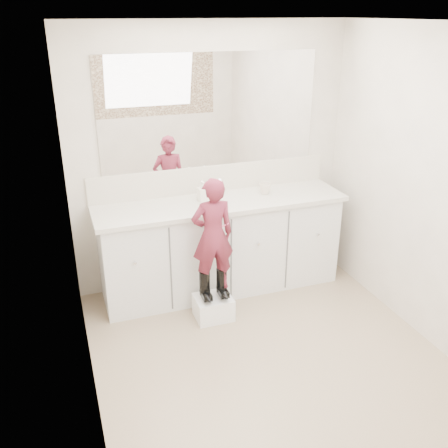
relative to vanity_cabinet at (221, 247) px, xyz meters
name	(u,v)px	position (x,y,z in m)	size (l,w,h in m)	color
floor	(274,364)	(0.00, -1.23, -0.42)	(3.00, 3.00, 0.00)	#8E7C5D
ceiling	(291,22)	(0.00, -1.23, 1.97)	(3.00, 3.00, 0.00)	white
wall_back	(211,159)	(0.00, 0.27, 0.77)	(2.60, 2.60, 0.00)	beige
wall_front	(444,352)	(0.00, -2.73, 0.77)	(2.60, 2.60, 0.00)	beige
wall_left	(79,246)	(-1.30, -1.23, 0.78)	(3.00, 3.00, 0.00)	beige
wall_right	(440,195)	(1.30, -1.23, 0.78)	(3.00, 3.00, 0.00)	beige
vanity_cabinet	(221,247)	(0.00, 0.00, 0.00)	(2.20, 0.55, 0.85)	silver
countertop	(221,203)	(0.00, -0.01, 0.45)	(2.28, 0.58, 0.04)	beige
backsplash	(212,179)	(0.00, 0.26, 0.59)	(2.28, 0.03, 0.25)	beige
mirror	(211,111)	(0.00, 0.26, 1.22)	(2.00, 0.02, 1.00)	white
faucet	(215,190)	(0.00, 0.15, 0.52)	(0.08, 0.08, 0.10)	silver
cup	(265,188)	(0.45, 0.03, 0.52)	(0.11, 0.11, 0.10)	beige
soap_bottle	(203,191)	(-0.16, 0.04, 0.56)	(0.08, 0.09, 0.18)	white
step_stool	(213,307)	(-0.24, -0.48, -0.32)	(0.31, 0.26, 0.20)	white
boot_left	(205,285)	(-0.31, -0.48, -0.09)	(0.10, 0.17, 0.26)	black
boot_right	(221,283)	(-0.16, -0.48, -0.09)	(0.10, 0.17, 0.26)	black
toddler	(213,235)	(-0.24, -0.48, 0.36)	(0.35, 0.23, 0.97)	#A73353
toothbrush	(221,227)	(-0.17, -0.48, 0.43)	(0.01, 0.01, 0.14)	#F45E8A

